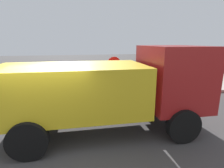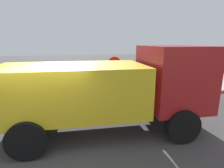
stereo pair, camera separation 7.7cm
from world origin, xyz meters
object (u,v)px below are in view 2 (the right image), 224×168
stop_sign (114,69)px  loose_tire (60,88)px  dump_truck_yellow (110,87)px  fire_hydrant (57,89)px

stop_sign → loose_tire: bearing=179.5°
loose_tire → dump_truck_yellow: dump_truck_yellow is taller
fire_hydrant → stop_sign: 3.42m
fire_hydrant → stop_sign: bearing=-7.5°
loose_tire → dump_truck_yellow: (2.02, -3.78, 0.91)m
fire_hydrant → dump_truck_yellow: bearing=-61.7°
stop_sign → dump_truck_yellow: 3.88m
loose_tire → stop_sign: size_ratio=0.50×
fire_hydrant → stop_sign: (3.21, -0.42, 1.11)m
fire_hydrant → stop_sign: stop_sign is taller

